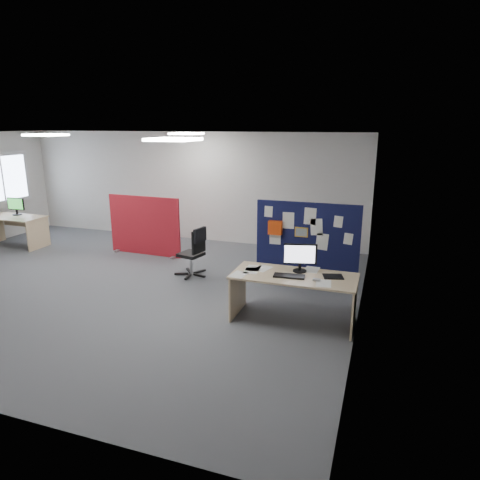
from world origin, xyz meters
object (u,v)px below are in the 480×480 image
(navy_divider, at_px, (306,244))
(monitor_main, at_px, (300,256))
(main_desk, at_px, (294,285))
(monitor_second, at_px, (16,205))
(red_divider, at_px, (145,226))
(second_desk, at_px, (15,224))
(office_chair, at_px, (195,249))

(navy_divider, height_order, monitor_main, navy_divider)
(main_desk, height_order, monitor_second, monitor_second)
(red_divider, bearing_deg, monitor_main, -26.22)
(main_desk, xyz_separation_m, second_desk, (-7.26, 1.89, -0.02))
(navy_divider, bearing_deg, monitor_main, -83.21)
(red_divider, bearing_deg, monitor_second, -174.18)
(navy_divider, xyz_separation_m, second_desk, (-7.14, 0.37, -0.23))
(monitor_second, bearing_deg, monitor_main, -16.81)
(navy_divider, height_order, main_desk, navy_divider)
(navy_divider, relative_size, monitor_second, 4.01)
(red_divider, relative_size, second_desk, 1.19)
(monitor_main, bearing_deg, red_divider, 138.30)
(main_desk, height_order, office_chair, office_chair)
(navy_divider, distance_m, second_desk, 7.15)
(monitor_second, height_order, office_chair, monitor_second)
(main_desk, distance_m, red_divider, 4.51)
(monitor_main, height_order, red_divider, red_divider)
(monitor_main, height_order, second_desk, monitor_main)
(main_desk, bearing_deg, monitor_main, 72.42)
(second_desk, bearing_deg, red_divider, 6.33)
(monitor_main, distance_m, red_divider, 4.49)
(monitor_main, bearing_deg, navy_divider, 83.39)
(monitor_main, relative_size, red_divider, 0.27)
(main_desk, height_order, monitor_main, monitor_main)
(monitor_main, relative_size, office_chair, 0.50)
(monitor_main, height_order, monitor_second, monitor_main)
(navy_divider, distance_m, monitor_second, 7.21)
(navy_divider, xyz_separation_m, monitor_second, (-7.19, 0.52, 0.19))
(second_desk, bearing_deg, office_chair, -6.92)
(navy_divider, height_order, red_divider, navy_divider)
(monitor_main, xyz_separation_m, office_chair, (-2.25, 1.14, -0.42))
(monitor_main, xyz_separation_m, monitor_second, (-7.35, 1.90, -0.01))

